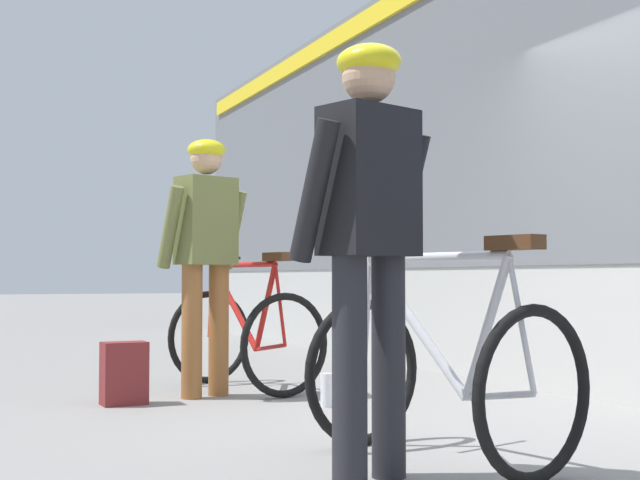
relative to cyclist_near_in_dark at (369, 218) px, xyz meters
The scene contains 7 objects.
ground_plane 1.76m from the cyclist_near_in_dark, 38.98° to the left, with size 80.00×80.00×0.00m, color gray.
cyclist_near_in_dark is the anchor object (origin of this frame).
cyclist_far_in_olive 2.66m from the cyclist_near_in_dark, 88.21° to the left, with size 0.66×0.44×1.76m.
bicycle_near_silver 0.81m from the cyclist_near_in_dark, 21.71° to the left, with size 0.97×1.22×0.99m.
bicycle_far_red 3.00m from the cyclist_near_in_dark, 81.17° to the left, with size 0.94×1.21×0.99m.
backpack_on_platform 2.70m from the cyclist_near_in_dark, 101.10° to the left, with size 0.28×0.18×0.40m, color maroon.
water_bottle_near_the_bikes 2.23m from the cyclist_near_in_dark, 71.07° to the left, with size 0.08×0.08×0.21m, color silver.
Camera 1 is at (-2.68, -4.07, 0.82)m, focal length 49.53 mm.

